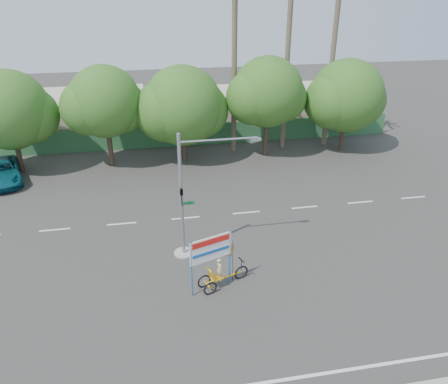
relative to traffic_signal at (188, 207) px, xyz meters
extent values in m
plane|color=#33302D|center=(2.20, -3.98, -2.92)|extent=(120.00, 120.00, 0.00)
cube|color=#336B3D|center=(2.20, 17.52, -1.92)|extent=(38.00, 0.08, 2.00)
cube|color=beige|center=(-7.80, 22.02, -0.92)|extent=(12.00, 8.00, 4.00)
cube|color=beige|center=(10.20, 22.02, -1.12)|extent=(14.00, 8.00, 3.60)
cylinder|color=#473828|center=(-11.80, 14.02, -1.16)|extent=(0.40, 0.40, 3.52)
sphere|color=#245B1B|center=(-11.80, 14.02, 2.04)|extent=(6.00, 6.00, 6.00)
sphere|color=#245B1B|center=(-10.45, 14.32, 1.48)|extent=(4.32, 4.32, 4.32)
cylinder|color=#473828|center=(-4.80, 14.02, -1.05)|extent=(0.40, 0.40, 3.74)
sphere|color=#245B1B|center=(-4.80, 14.02, 2.35)|extent=(5.60, 5.60, 5.60)
sphere|color=#245B1B|center=(-3.54, 14.32, 1.76)|extent=(4.03, 4.03, 4.03)
sphere|color=#245B1B|center=(-6.06, 13.77, 2.01)|extent=(4.26, 4.26, 4.26)
cylinder|color=#473828|center=(1.20, 14.02, -1.27)|extent=(0.40, 0.40, 3.30)
sphere|color=#245B1B|center=(1.20, 14.02, 1.73)|extent=(6.40, 6.40, 6.40)
sphere|color=#245B1B|center=(2.64, 14.32, 1.21)|extent=(4.61, 4.61, 4.61)
sphere|color=#245B1B|center=(-0.24, 13.77, 1.43)|extent=(4.86, 4.86, 4.86)
cylinder|color=#473828|center=(8.20, 14.02, -0.98)|extent=(0.40, 0.40, 3.87)
sphere|color=#245B1B|center=(8.20, 14.02, 2.54)|extent=(5.80, 5.80, 5.80)
sphere|color=#245B1B|center=(9.50, 14.32, 1.92)|extent=(4.18, 4.18, 4.18)
sphere|color=#245B1B|center=(6.89, 13.77, 2.19)|extent=(4.41, 4.41, 4.41)
cylinder|color=#473828|center=(15.20, 14.02, -1.20)|extent=(0.40, 0.40, 3.43)
sphere|color=#245B1B|center=(15.20, 14.02, 1.92)|extent=(6.20, 6.20, 6.20)
sphere|color=#245B1B|center=(16.59, 14.32, 1.37)|extent=(4.46, 4.46, 4.46)
sphere|color=#245B1B|center=(13.80, 13.77, 1.61)|extent=(4.71, 4.71, 4.71)
cylinder|color=#70604C|center=(10.20, 15.52, 5.58)|extent=(0.44, 0.44, 17.00)
cylinder|color=#70604C|center=(14.20, 15.52, 4.58)|extent=(0.44, 0.44, 15.00)
cylinder|color=#70604C|center=(5.70, 15.52, 4.08)|extent=(0.44, 0.44, 14.00)
cylinder|color=gray|center=(-0.30, 0.02, -2.87)|extent=(1.10, 1.10, 0.10)
cylinder|color=gray|center=(-0.30, 0.02, 0.58)|extent=(0.18, 0.18, 7.00)
cylinder|color=gray|center=(1.70, 0.02, 3.63)|extent=(4.00, 0.10, 0.10)
cube|color=gray|center=(3.60, 0.02, 3.53)|extent=(0.55, 0.20, 0.12)
imported|color=black|center=(-0.30, -0.20, 0.68)|extent=(0.16, 0.20, 1.00)
cube|color=#14662D|center=(0.05, 0.02, 0.23)|extent=(0.70, 0.04, 0.18)
torus|color=black|center=(2.35, -2.72, -2.57)|extent=(0.76, 0.34, 0.78)
torus|color=black|center=(0.40, -3.06, -2.60)|extent=(0.71, 0.32, 0.73)
torus|color=black|center=(0.61, -3.67, -2.60)|extent=(0.71, 0.32, 0.73)
cube|color=gold|center=(1.42, -3.04, -2.51)|extent=(1.87, 0.71, 0.07)
cube|color=gold|center=(0.50, -3.36, -2.57)|extent=(0.29, 0.67, 0.06)
cube|color=gold|center=(0.99, -3.19, -2.34)|extent=(0.70, 0.65, 0.07)
cube|color=gold|center=(0.70, -3.30, -2.02)|extent=(0.41, 0.54, 0.62)
cylinder|color=black|center=(2.35, -2.72, -2.11)|extent=(0.04, 0.04, 0.63)
cube|color=black|center=(2.35, -2.72, -1.80)|extent=(0.21, 0.50, 0.05)
imported|color=#CCB284|center=(1.15, -3.14, -1.91)|extent=(0.43, 0.53, 1.24)
cylinder|color=blue|center=(-0.26, -3.63, -1.37)|extent=(0.08, 0.08, 3.10)
cylinder|color=blue|center=(1.69, -2.95, -1.37)|extent=(0.08, 0.08, 3.10)
cube|color=white|center=(0.72, -3.29, -0.56)|extent=(2.08, 0.78, 1.26)
cube|color=red|center=(0.73, -3.33, -0.16)|extent=(1.85, 0.66, 0.30)
cube|color=blue|center=(0.73, -3.33, -0.74)|extent=(1.85, 0.66, 0.16)
cylinder|color=black|center=(1.86, -2.89, -1.71)|extent=(0.03, 0.03, 2.41)
cube|color=red|center=(1.48, -3.02, -0.97)|extent=(0.97, 0.36, 0.75)
imported|color=#0D5261|center=(-12.76, 12.13, -2.13)|extent=(4.13, 6.19, 1.58)
camera|label=1|loc=(-1.81, -20.37, 10.84)|focal=35.00mm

